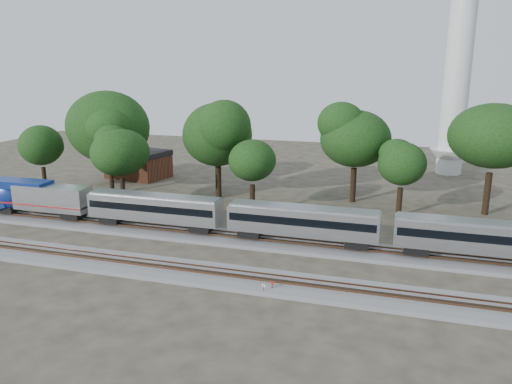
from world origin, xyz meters
TOP-DOWN VIEW (x-y plane):
  - ground at (0.00, 0.00)m, footprint 160.00×160.00m
  - track_far at (0.00, 6.00)m, footprint 160.00×5.00m
  - track_near at (0.00, -4.00)m, footprint 160.00×5.00m
  - train at (7.74, 6.00)m, footprint 83.61×2.87m
  - switch_stand_red at (7.36, -5.42)m, footprint 0.30×0.15m
  - switch_stand_white at (6.79, -6.11)m, footprint 0.31×0.12m
  - switch_lever at (5.65, -5.15)m, footprint 0.56×0.43m
  - brick_building at (-26.31, 31.27)m, footprint 11.00×8.75m
  - tree_0 at (-34.70, 17.88)m, footprint 7.37×7.37m
  - tree_1 at (-24.52, 20.18)m, footprint 10.23×10.23m
  - tree_2 at (-18.83, 14.01)m, footprint 7.74×7.74m
  - tree_3 at (-8.23, 22.53)m, footprint 9.45×9.45m
  - tree_4 at (-1.24, 16.66)m, footprint 7.14×7.14m
  - tree_5 at (10.79, 26.07)m, footprint 9.17×9.17m
  - tree_6 at (17.23, 20.83)m, footprint 6.97×6.97m
  - tree_7 at (28.02, 24.76)m, footprint 10.45×10.45m

SIDE VIEW (x-z plane):
  - ground at x=0.00m, z-range 0.00..0.00m
  - switch_lever at x=5.65m, z-range 0.00..0.30m
  - track_far at x=0.00m, z-range -0.16..0.57m
  - track_near at x=0.00m, z-range -0.16..0.57m
  - switch_stand_red at x=7.36m, z-range 0.14..1.13m
  - switch_stand_white at x=6.79m, z-range 0.14..1.14m
  - brick_building at x=-26.31m, z-range 0.02..4.73m
  - train at x=7.74m, z-range 0.89..5.13m
  - tree_6 at x=17.23m, z-range 1.92..11.74m
  - tree_4 at x=-1.24m, z-range 1.97..12.04m
  - tree_0 at x=-34.70m, z-range 2.03..12.43m
  - tree_2 at x=-18.83m, z-range 2.14..13.05m
  - tree_5 at x=10.79m, z-range 2.54..15.48m
  - tree_3 at x=-8.23m, z-range 2.62..15.95m
  - tree_1 at x=-24.52m, z-range 2.84..17.26m
  - tree_7 at x=28.02m, z-range 2.90..17.64m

